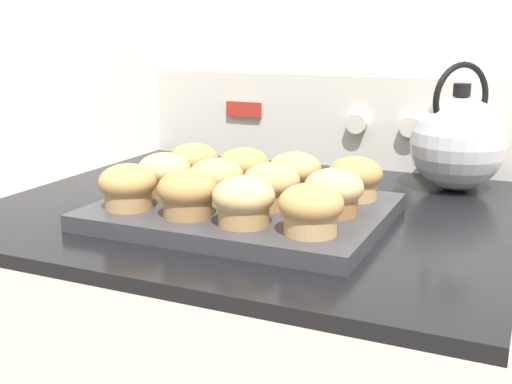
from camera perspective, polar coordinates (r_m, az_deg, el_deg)
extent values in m
cube|color=silver|center=(1.29, 7.43, 15.58)|extent=(8.00, 0.05, 2.40)
cube|color=black|center=(0.98, 0.53, -1.26)|extent=(0.75, 0.69, 0.02)
cube|color=silver|center=(1.25, 6.42, 6.48)|extent=(0.73, 0.05, 0.17)
cube|color=#B72D23|center=(1.28, -1.08, 7.36)|extent=(0.07, 0.01, 0.03)
cylinder|color=silver|center=(1.19, 8.94, 6.05)|extent=(0.04, 0.02, 0.04)
cylinder|color=silver|center=(1.17, 13.54, 5.67)|extent=(0.04, 0.02, 0.04)
cylinder|color=silver|center=(1.16, 18.28, 5.25)|extent=(0.04, 0.02, 0.04)
cube|color=#38383D|center=(0.88, -1.07, -1.74)|extent=(0.38, 0.30, 0.02)
cylinder|color=tan|center=(0.87, -11.27, -0.53)|extent=(0.06, 0.06, 0.03)
ellipsoid|color=tan|center=(0.86, -11.34, 0.91)|extent=(0.08, 0.08, 0.05)
cylinder|color=#A37A4C|center=(0.82, -6.09, -1.21)|extent=(0.06, 0.06, 0.03)
ellipsoid|color=#B2844C|center=(0.81, -6.13, 0.31)|extent=(0.08, 0.08, 0.05)
cylinder|color=tan|center=(0.78, -1.09, -1.93)|extent=(0.06, 0.06, 0.03)
ellipsoid|color=tan|center=(0.77, -1.10, -0.34)|extent=(0.08, 0.08, 0.05)
cylinder|color=tan|center=(0.75, 4.87, -2.69)|extent=(0.06, 0.06, 0.03)
ellipsoid|color=tan|center=(0.74, 4.91, -1.04)|extent=(0.08, 0.08, 0.05)
cylinder|color=olive|center=(0.93, -8.12, 0.68)|extent=(0.06, 0.06, 0.03)
ellipsoid|color=tan|center=(0.93, -8.17, 2.02)|extent=(0.08, 0.08, 0.05)
cylinder|color=tan|center=(0.89, -3.57, 0.08)|extent=(0.06, 0.06, 0.03)
ellipsoid|color=tan|center=(0.88, -3.59, 1.48)|extent=(0.08, 0.08, 0.05)
cylinder|color=#A37A4C|center=(0.85, 1.37, -0.44)|extent=(0.06, 0.06, 0.03)
ellipsoid|color=tan|center=(0.85, 1.38, 1.02)|extent=(0.08, 0.08, 0.05)
cylinder|color=olive|center=(0.83, 6.88, -1.07)|extent=(0.06, 0.06, 0.03)
ellipsoid|color=tan|center=(0.82, 6.93, 0.44)|extent=(0.08, 0.08, 0.05)
cylinder|color=olive|center=(1.00, -5.50, 1.73)|extent=(0.06, 0.06, 0.03)
ellipsoid|color=tan|center=(1.00, -5.53, 2.98)|extent=(0.08, 0.08, 0.05)
cylinder|color=tan|center=(0.96, -1.08, 1.25)|extent=(0.06, 0.06, 0.03)
ellipsoid|color=tan|center=(0.96, -1.09, 2.56)|extent=(0.08, 0.08, 0.05)
cylinder|color=olive|center=(0.93, 3.47, 0.75)|extent=(0.06, 0.06, 0.03)
ellipsoid|color=tan|center=(0.92, 3.49, 2.10)|extent=(0.08, 0.08, 0.05)
cylinder|color=tan|center=(0.91, 8.75, 0.26)|extent=(0.06, 0.06, 0.03)
ellipsoid|color=#B2844C|center=(0.90, 8.80, 1.63)|extent=(0.08, 0.08, 0.05)
sphere|color=silver|center=(1.08, 17.49, 4.12)|extent=(0.15, 0.15, 0.15)
cylinder|color=black|center=(1.06, 17.84, 8.64)|extent=(0.03, 0.03, 0.02)
cone|color=silver|center=(1.12, 20.06, 5.29)|extent=(0.07, 0.07, 0.06)
torus|color=black|center=(1.07, 17.78, 7.90)|extent=(0.08, 0.10, 0.12)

